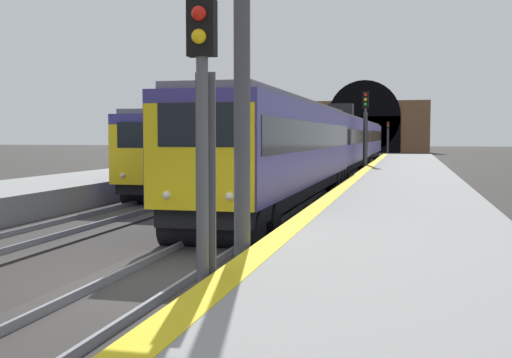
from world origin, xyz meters
The scene contains 11 objects.
ground_plane centered at (0.00, 0.00, 0.00)m, with size 320.00×320.00×0.00m, color #302D2B.
platform_right centered at (0.00, -4.46, 0.46)m, with size 112.00×4.77×0.91m, color gray.
platform_right_edge_strip centered at (0.00, -2.32, 0.92)m, with size 112.00×0.50×0.01m, color yellow.
track_main_line centered at (0.00, 0.00, 0.04)m, with size 160.00×2.83×0.21m.
train_main_approaching centered at (34.01, 0.00, 2.33)m, with size 61.94×2.93×4.96m.
train_adjacent_platform centered at (40.25, 5.10, 2.18)m, with size 56.96×3.02×4.70m.
railway_signal_near centered at (-2.67, -1.91, 2.71)m, with size 0.39×0.38×4.58m.
railway_signal_mid centered at (30.44, -1.91, 3.34)m, with size 0.39×0.38×5.54m.
railway_signal_far centered at (75.05, -1.91, 2.72)m, with size 0.39×0.38×4.58m.
overhead_signal_gantry centered at (-0.43, 2.55, 5.17)m, with size 0.70×9.13×6.76m.
tunnel_portal centered at (96.16, 2.55, 4.25)m, with size 2.42×20.78×11.71m.
Camera 1 is at (-11.02, -4.63, 2.78)m, focal length 45.34 mm.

